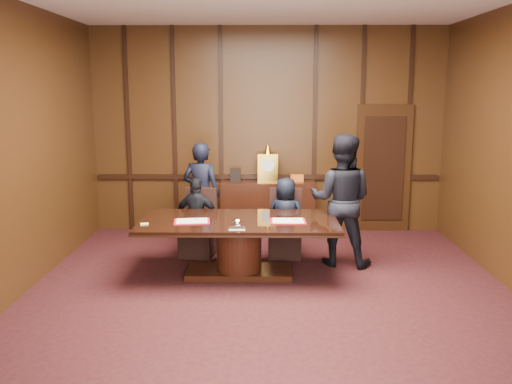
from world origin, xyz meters
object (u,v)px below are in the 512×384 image
conference_table (239,238)px  signatory_left (197,218)px  sideboard (268,205)px  witness_left (202,194)px  signatory_right (285,218)px  witness_right (341,200)px

conference_table → signatory_left: (-0.65, 0.80, 0.08)m
sideboard → witness_left: 1.31m
signatory_right → signatory_left: bearing=18.0°
conference_table → signatory_right: signatory_right is taller
signatory_left → witness_left: bearing=-80.2°
conference_table → signatory_right: 1.03m
witness_left → witness_right: (2.07, -0.96, 0.10)m
sideboard → conference_table: sideboard is taller
sideboard → signatory_right: sideboard is taller
sideboard → signatory_right: (0.25, -1.36, 0.11)m
conference_table → witness_left: size_ratio=1.59×
signatory_right → witness_left: 1.48m
sideboard → signatory_left: bearing=-127.7°
witness_right → signatory_right: bearing=-6.2°
witness_left → sideboard: bearing=-134.1°
signatory_right → witness_left: witness_left is taller
witness_right → signatory_left: bearing=7.0°
signatory_right → witness_left: bearing=-8.9°
conference_table → signatory_left: signatory_left is taller
sideboard → signatory_right: 1.39m
signatory_right → witness_right: 0.89m
witness_left → witness_right: 2.28m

